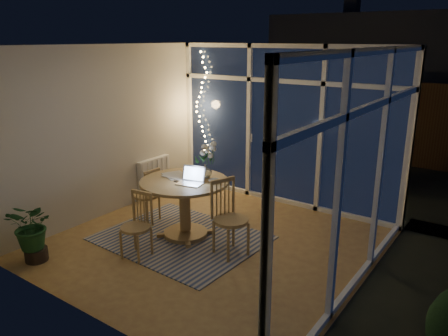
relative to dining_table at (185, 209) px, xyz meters
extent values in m
plane|color=olive|center=(0.45, 0.03, -0.41)|extent=(4.00, 4.00, 0.00)
plane|color=white|center=(0.45, 0.03, 2.19)|extent=(4.00, 4.00, 0.00)
cube|color=beige|center=(0.45, 2.03, 0.89)|extent=(4.00, 0.04, 2.60)
cube|color=beige|center=(0.45, -1.97, 0.89)|extent=(4.00, 0.04, 2.60)
cube|color=beige|center=(-1.55, 0.03, 0.89)|extent=(0.04, 4.00, 2.60)
cube|color=beige|center=(2.45, 0.03, 0.89)|extent=(0.04, 4.00, 2.60)
cube|color=white|center=(0.45, 1.99, 0.89)|extent=(4.00, 0.10, 2.60)
cube|color=white|center=(2.41, 0.03, 0.89)|extent=(0.10, 4.00, 2.60)
cube|color=white|center=(-1.49, 0.93, -0.01)|extent=(0.10, 0.70, 0.58)
cube|color=black|center=(0.95, 5.03, -0.47)|extent=(12.00, 6.00, 0.10)
cube|color=#3D2516|center=(0.45, 5.53, 0.49)|extent=(11.00, 0.08, 1.80)
cube|color=#373B42|center=(0.75, 8.53, 1.79)|extent=(7.00, 3.00, 2.20)
sphere|color=black|center=(-0.35, 3.43, 0.04)|extent=(0.90, 0.90, 0.90)
cube|color=#BDB199|center=(0.00, -0.10, -0.41)|extent=(2.20, 1.79, 0.01)
cylinder|color=olive|center=(0.00, 0.00, 0.00)|extent=(1.25, 1.25, 0.82)
cube|color=olive|center=(-0.83, 0.08, 0.01)|extent=(0.40, 0.40, 0.85)
cube|color=olive|center=(0.83, -0.09, 0.09)|extent=(0.59, 0.59, 1.00)
cube|color=olive|center=(-0.11, -0.83, 0.02)|extent=(0.44, 0.44, 0.86)
imported|color=white|center=(0.15, 0.28, 0.52)|extent=(0.21, 0.21, 0.21)
imported|color=silver|center=(0.39, 0.17, 0.43)|extent=(0.16, 0.16, 0.04)
cube|color=white|center=(-0.21, 0.09, 0.42)|extent=(0.43, 0.36, 0.01)
cube|color=black|center=(-0.03, -0.09, 0.42)|extent=(0.11, 0.06, 0.01)
imported|color=#1A4921|center=(-1.07, -1.62, -0.03)|extent=(0.66, 0.61, 0.76)
camera|label=1|loc=(3.69, -4.29, 2.28)|focal=35.00mm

